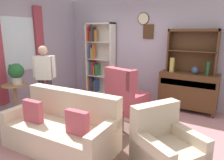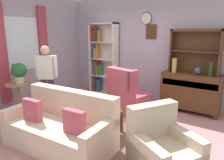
{
  "view_description": "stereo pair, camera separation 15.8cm",
  "coord_description": "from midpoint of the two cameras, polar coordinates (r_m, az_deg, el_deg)",
  "views": [
    {
      "loc": [
        2.13,
        -3.08,
        1.86
      ],
      "look_at": [
        0.1,
        0.2,
        0.95
      ],
      "focal_mm": 33.08,
      "sensor_mm": 36.0,
      "label": 1
    },
    {
      "loc": [
        2.26,
        -2.99,
        1.86
      ],
      "look_at": [
        0.1,
        0.2,
        0.95
      ],
      "focal_mm": 33.08,
      "sensor_mm": 36.0,
      "label": 2
    }
  ],
  "objects": [
    {
      "name": "potted_plant_large",
      "position": [
        4.98,
        -25.82,
        1.96
      ],
      "size": [
        0.33,
        0.33,
        0.46
      ],
      "color": "beige",
      "rests_on": "plant_stand"
    },
    {
      "name": "sideboard",
      "position": [
        5.18,
        19.4,
        -2.61
      ],
      "size": [
        1.3,
        0.45,
        0.92
      ],
      "color": "#4C2D19",
      "rests_on": "ground_plane"
    },
    {
      "name": "wall_back",
      "position": [
        5.63,
        8.79,
        8.51
      ],
      "size": [
        5.0,
        0.09,
        2.8
      ],
      "color": "#A399AD",
      "rests_on": "ground_plane"
    },
    {
      "name": "area_rug",
      "position": [
        3.86,
        -3.96,
        -15.48
      ],
      "size": [
        2.23,
        1.67,
        0.01
      ],
      "primitive_type": "cube",
      "color": "brown",
      "rests_on": "ground_plane"
    },
    {
      "name": "coffee_table",
      "position": [
        3.93,
        -4.76,
        -9.3
      ],
      "size": [
        0.8,
        0.5,
        0.42
      ],
      "color": "#4C2D19",
      "rests_on": "ground_plane"
    },
    {
      "name": "wall_left",
      "position": [
        5.63,
        -25.52,
        7.31
      ],
      "size": [
        0.16,
        4.2,
        2.8
      ],
      "color": "#A399AD",
      "rests_on": "ground_plane"
    },
    {
      "name": "vase_round",
      "position": [
        4.98,
        21.12,
        2.5
      ],
      "size": [
        0.15,
        0.15,
        0.17
      ],
      "primitive_type": "ellipsoid",
      "color": "#33476B",
      "rests_on": "sideboard"
    },
    {
      "name": "plant_stand",
      "position": [
        5.11,
        -25.9,
        -4.15
      ],
      "size": [
        0.52,
        0.52,
        0.73
      ],
      "color": "#997047",
      "rests_on": "ground_plane"
    },
    {
      "name": "vase_tall",
      "position": [
        5.07,
        15.4,
        4.04
      ],
      "size": [
        0.11,
        0.11,
        0.33
      ],
      "primitive_type": "cylinder",
      "color": "tan",
      "rests_on": "sideboard"
    },
    {
      "name": "bookshelf",
      "position": [
        6.24,
        -4.59,
        5.4
      ],
      "size": [
        0.9,
        0.3,
        2.1
      ],
      "color": "silver",
      "rests_on": "ground_plane"
    },
    {
      "name": "bottle_wine",
      "position": [
        4.91,
        24.11,
        2.89
      ],
      "size": [
        0.07,
        0.07,
        0.31
      ],
      "primitive_type": "cylinder",
      "color": "#194223",
      "rests_on": "sideboard"
    },
    {
      "name": "person_reading",
      "position": [
        4.85,
        -19.02,
        1.22
      ],
      "size": [
        0.49,
        0.34,
        1.56
      ],
      "color": "#38333D",
      "rests_on": "ground_plane"
    },
    {
      "name": "sideboard_hutch",
      "position": [
        5.11,
        20.58,
        9.08
      ],
      "size": [
        1.1,
        0.26,
        1.0
      ],
      "color": "#4C2D19",
      "rests_on": "sideboard"
    },
    {
      "name": "couch_floral",
      "position": [
        3.55,
        -14.81,
        -13.04
      ],
      "size": [
        1.84,
        0.95,
        0.9
      ],
      "color": "beige",
      "rests_on": "ground_plane"
    },
    {
      "name": "book_stack",
      "position": [
        3.95,
        -5.72,
        -7.81
      ],
      "size": [
        0.21,
        0.13,
        0.05
      ],
      "color": "gray",
      "rests_on": "coffee_table"
    },
    {
      "name": "ground_plane",
      "position": [
        4.19,
        -3.79,
        -13.27
      ],
      "size": [
        5.4,
        4.6,
        0.02
      ],
      "primitive_type": "cube",
      "color": "#B27A7F"
    },
    {
      "name": "armchair_floral",
      "position": [
        3.03,
        13.19,
        -18.29
      ],
      "size": [
        1.05,
        1.04,
        0.88
      ],
      "color": "beige",
      "rests_on": "ground_plane"
    },
    {
      "name": "wingback_chair",
      "position": [
        4.91,
        2.73,
        -4.22
      ],
      "size": [
        0.95,
        0.96,
        1.05
      ],
      "color": "#B74C5B",
      "rests_on": "ground_plane"
    }
  ]
}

